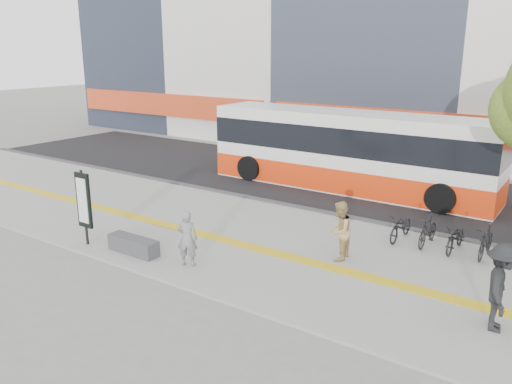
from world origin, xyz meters
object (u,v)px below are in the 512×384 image
Objects in this scene: signboard at (84,201)px; seated_woman at (187,238)px; bus at (349,153)px; pedestrian_dark at (501,288)px; pedestrian_tan at (339,231)px; bench at (133,245)px.

seated_woman is at bearing 8.89° from signboard.
bus is 6.26× the size of pedestrian_dark.
signboard is at bearing -71.72° from pedestrian_tan.
seated_woman is 7.35m from pedestrian_dark.
seated_woman is 0.81× the size of pedestrian_dark.
pedestrian_tan is at bearing -166.46° from seated_woman.
bus is 7.51m from pedestrian_tan.
signboard is 1.20× the size of pedestrian_dark.
pedestrian_dark reaches higher than seated_woman.
seated_woman is (-0.12, -9.47, -0.67)m from bus.
signboard reaches higher than bench.
signboard is 10.61m from bus.
signboard is (-1.60, -0.31, 1.06)m from bench.
signboard is at bearing 89.73° from pedestrian_dark.
seated_woman is at bearing 7.16° from bench.
pedestrian_dark is (4.20, -1.44, 0.12)m from pedestrian_tan.
pedestrian_tan reaches higher than bench.
signboard is at bearing -17.86° from seated_woman.
pedestrian_dark is at bearing 8.97° from signboard.
bench is 5.65m from pedestrian_tan.
bench is at bearing -19.59° from seated_woman.
bus is 9.50m from seated_woman.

